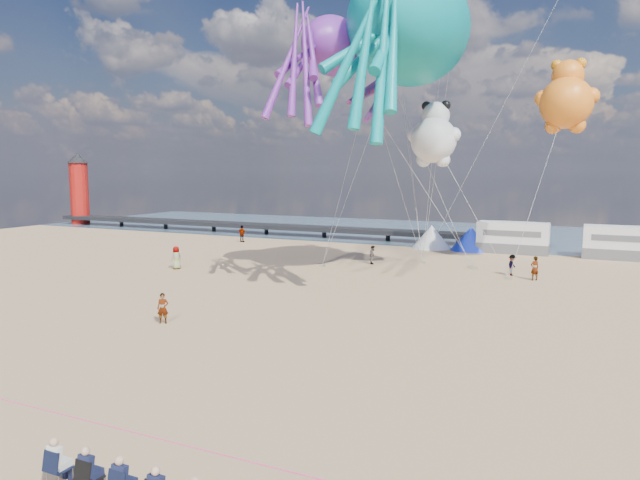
{
  "coord_description": "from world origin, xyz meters",
  "views": [
    {
      "loc": [
        12.18,
        -17.75,
        8.11
      ],
      "look_at": [
        1.13,
        6.0,
        4.85
      ],
      "focal_mm": 32.0,
      "sensor_mm": 36.0,
      "label": 1
    }
  ],
  "objects_px": {
    "kite_octopus_purple": "(333,46)",
    "kite_panda": "(434,140)",
    "motorhome_1": "(623,243)",
    "kite_teddy_orange": "(566,103)",
    "lighthouse": "(79,194)",
    "sandbag_d": "(471,267)",
    "motorhome_0": "(513,238)",
    "sandbag_e": "(422,263)",
    "windsock_mid": "(393,84)",
    "sandbag_c": "(509,278)",
    "beachgoer_3": "(242,234)",
    "kite_octopus_teal": "(410,26)",
    "beachgoer_2": "(512,265)",
    "standing_person": "(163,308)",
    "beachgoer_5": "(535,268)",
    "sandbag_b": "(474,268)",
    "beachgoer_1": "(373,255)",
    "tent_blue": "(471,239)",
    "sandbag_a": "(322,266)",
    "tent_white": "(431,237)",
    "windsock_right": "(375,108)",
    "beachgoer_6": "(176,258)",
    "windsock_left": "(367,92)",
    "spectator_row": "(124,480)"
  },
  "relations": [
    {
      "from": "beachgoer_3",
      "to": "beachgoer_5",
      "type": "distance_m",
      "value": 32.98
    },
    {
      "from": "beachgoer_3",
      "to": "sandbag_d",
      "type": "relative_size",
      "value": 3.73
    },
    {
      "from": "kite_octopus_teal",
      "to": "kite_octopus_purple",
      "type": "height_order",
      "value": "kite_octopus_teal"
    },
    {
      "from": "kite_octopus_purple",
      "to": "kite_panda",
      "type": "xyz_separation_m",
      "value": [
        5.76,
        6.12,
        -6.29
      ]
    },
    {
      "from": "sandbag_c",
      "to": "beachgoer_1",
      "type": "bearing_deg",
      "value": 168.56
    },
    {
      "from": "motorhome_0",
      "to": "motorhome_1",
      "type": "height_order",
      "value": "same"
    },
    {
      "from": "sandbag_c",
      "to": "kite_teddy_orange",
      "type": "distance_m",
      "value": 14.81
    },
    {
      "from": "motorhome_0",
      "to": "tent_white",
      "type": "height_order",
      "value": "motorhome_0"
    },
    {
      "from": "beachgoer_3",
      "to": "sandbag_d",
      "type": "height_order",
      "value": "beachgoer_3"
    },
    {
      "from": "windsock_right",
      "to": "beachgoer_6",
      "type": "bearing_deg",
      "value": -166.81
    },
    {
      "from": "sandbag_d",
      "to": "beachgoer_2",
      "type": "bearing_deg",
      "value": -29.4
    },
    {
      "from": "motorhome_0",
      "to": "sandbag_c",
      "type": "bearing_deg",
      "value": -84.61
    },
    {
      "from": "motorhome_1",
      "to": "kite_teddy_orange",
      "type": "bearing_deg",
      "value": -121.7
    },
    {
      "from": "standing_person",
      "to": "beachgoer_1",
      "type": "height_order",
      "value": "standing_person"
    },
    {
      "from": "lighthouse",
      "to": "sandbag_d",
      "type": "distance_m",
      "value": 61.82
    },
    {
      "from": "beachgoer_5",
      "to": "windsock_mid",
      "type": "distance_m",
      "value": 17.66
    },
    {
      "from": "standing_person",
      "to": "sandbag_b",
      "type": "bearing_deg",
      "value": 35.8
    },
    {
      "from": "motorhome_1",
      "to": "beachgoer_5",
      "type": "xyz_separation_m",
      "value": [
        -6.41,
        -13.8,
        -0.6
      ]
    },
    {
      "from": "beachgoer_2",
      "to": "kite_octopus_purple",
      "type": "bearing_deg",
      "value": 136.09
    },
    {
      "from": "beachgoer_2",
      "to": "kite_octopus_teal",
      "type": "relative_size",
      "value": 0.11
    },
    {
      "from": "beachgoer_1",
      "to": "windsock_mid",
      "type": "relative_size",
      "value": 0.24
    },
    {
      "from": "kite_panda",
      "to": "kite_teddy_orange",
      "type": "distance_m",
      "value": 11.13
    },
    {
      "from": "kite_octopus_teal",
      "to": "kite_teddy_orange",
      "type": "bearing_deg",
      "value": 68.75
    },
    {
      "from": "kite_octopus_purple",
      "to": "beachgoer_1",
      "type": "bearing_deg",
      "value": 77.71
    },
    {
      "from": "tent_blue",
      "to": "spectator_row",
      "type": "xyz_separation_m",
      "value": [
        0.42,
        -48.02,
        -0.55
      ]
    },
    {
      "from": "tent_blue",
      "to": "sandbag_b",
      "type": "distance_m",
      "value": 11.22
    },
    {
      "from": "lighthouse",
      "to": "sandbag_c",
      "type": "bearing_deg",
      "value": -16.05
    },
    {
      "from": "beachgoer_1",
      "to": "beachgoer_6",
      "type": "xyz_separation_m",
      "value": [
        -13.71,
        -9.16,
        0.14
      ]
    },
    {
      "from": "beachgoer_3",
      "to": "sandbag_a",
      "type": "xyz_separation_m",
      "value": [
        14.96,
        -11.04,
        -0.82
      ]
    },
    {
      "from": "tent_white",
      "to": "kite_octopus_purple",
      "type": "height_order",
      "value": "kite_octopus_purple"
    },
    {
      "from": "motorhome_0",
      "to": "kite_panda",
      "type": "relative_size",
      "value": 1.1
    },
    {
      "from": "lighthouse",
      "to": "sandbag_d",
      "type": "relative_size",
      "value": 18.0
    },
    {
      "from": "beachgoer_3",
      "to": "sandbag_b",
      "type": "relative_size",
      "value": 3.73
    },
    {
      "from": "sandbag_a",
      "to": "sandbag_e",
      "type": "relative_size",
      "value": 1.0
    },
    {
      "from": "beachgoer_1",
      "to": "kite_panda",
      "type": "xyz_separation_m",
      "value": [
        5.54,
        -2.09,
        9.53
      ]
    },
    {
      "from": "motorhome_0",
      "to": "beachgoer_3",
      "type": "distance_m",
      "value": 28.72
    },
    {
      "from": "motorhome_1",
      "to": "standing_person",
      "type": "distance_m",
      "value": 41.7
    },
    {
      "from": "kite_octopus_purple",
      "to": "kite_teddy_orange",
      "type": "height_order",
      "value": "kite_octopus_purple"
    },
    {
      "from": "sandbag_d",
      "to": "kite_octopus_teal",
      "type": "xyz_separation_m",
      "value": [
        -3.14,
        -8.31,
        17.63
      ]
    },
    {
      "from": "beachgoer_3",
      "to": "windsock_mid",
      "type": "distance_m",
      "value": 26.66
    },
    {
      "from": "sandbag_c",
      "to": "kite_octopus_purple",
      "type": "xyz_separation_m",
      "value": [
        -11.68,
        -5.89,
        16.51
      ]
    },
    {
      "from": "windsock_mid",
      "to": "sandbag_c",
      "type": "bearing_deg",
      "value": -10.74
    },
    {
      "from": "sandbag_d",
      "to": "motorhome_0",
      "type": "bearing_deg",
      "value": 78.86
    },
    {
      "from": "motorhome_0",
      "to": "sandbag_e",
      "type": "distance_m",
      "value": 12.02
    },
    {
      "from": "motorhome_0",
      "to": "kite_panda",
      "type": "bearing_deg",
      "value": -108.12
    },
    {
      "from": "beachgoer_5",
      "to": "windsock_left",
      "type": "relative_size",
      "value": 0.28
    },
    {
      "from": "beachgoer_1",
      "to": "kite_panda",
      "type": "bearing_deg",
      "value": -125.35
    },
    {
      "from": "standing_person",
      "to": "kite_octopus_teal",
      "type": "bearing_deg",
      "value": 34.26
    },
    {
      "from": "sandbag_e",
      "to": "windsock_mid",
      "type": "xyz_separation_m",
      "value": [
        -1.67,
        -3.87,
        14.61
      ]
    },
    {
      "from": "tent_white",
      "to": "windsock_mid",
      "type": "distance_m",
      "value": 19.5
    }
  ]
}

